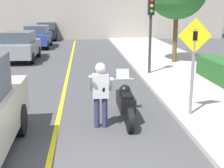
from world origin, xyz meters
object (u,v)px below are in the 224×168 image
motorcycle (125,102)px  traffic_light (151,20)px  person_biker (101,89)px  parked_car_blue (38,36)px  parked_car_grey (20,46)px  parked_car_black (47,31)px  crossing_sign (194,58)px

motorcycle → traffic_light: size_ratio=0.69×
person_biker → parked_car_blue: parked_car_blue is taller
traffic_light → parked_car_grey: bearing=144.0°
parked_car_blue → parked_car_black: size_ratio=1.00×
parked_car_grey → parked_car_blue: (0.18, 6.01, 0.00)m
person_biker → crossing_sign: size_ratio=0.65×
motorcycle → parked_car_black: bearing=101.2°
parked_car_black → crossing_sign: bearing=-74.4°
motorcycle → parked_car_black: size_ratio=0.55×
motorcycle → parked_car_grey: bearing=114.5°
traffic_light → parked_car_blue: traffic_light is taller
parked_car_blue → parked_car_black: (0.12, 5.85, 0.00)m
traffic_light → parked_car_black: traffic_light is taller
person_biker → traffic_light: (2.54, 6.04, 1.42)m
crossing_sign → person_biker: bearing=-170.2°
traffic_light → motorcycle: bearing=-108.3°
person_biker → parked_car_black: 22.97m
parked_car_blue → person_biker: bearing=-77.1°
person_biker → parked_car_blue: size_ratio=0.40×
motorcycle → parked_car_blue: parked_car_blue is taller
person_biker → crossing_sign: (2.50, 0.43, 0.67)m
person_biker → parked_car_grey: size_ratio=0.40×
person_biker → parked_car_black: size_ratio=0.40×
motorcycle → person_biker: size_ratio=1.37×
crossing_sign → parked_car_blue: (-6.33, 16.38, -0.84)m
person_biker → crossing_sign: 2.62m
motorcycle → crossing_sign: size_ratio=0.88×
traffic_light → parked_car_black: size_ratio=0.79×
parked_car_blue → motorcycle: bearing=-74.5°
person_biker → traffic_light: traffic_light is taller
motorcycle → person_biker: (-0.69, -0.46, 0.52)m
crossing_sign → parked_car_black: bearing=105.6°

